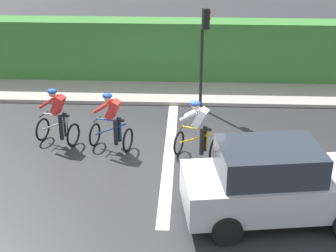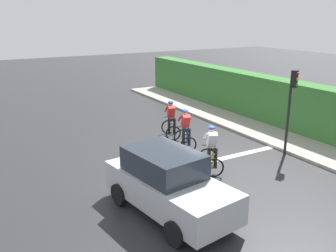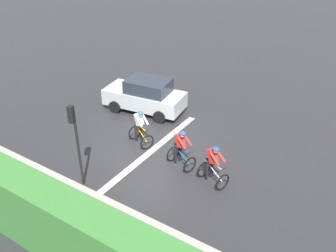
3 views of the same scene
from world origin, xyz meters
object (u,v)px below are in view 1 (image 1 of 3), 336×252
cyclist_lead (58,118)px  cyclist_second (112,123)px  cyclist_mid (198,131)px  car_silver (275,183)px  traffic_light_near_crossing (204,44)px

cyclist_lead → cyclist_second: bearing=-99.3°
cyclist_lead → cyclist_second: 1.60m
cyclist_mid → car_silver: size_ratio=0.39×
traffic_light_near_crossing → car_silver: bearing=-166.7°
cyclist_second → cyclist_mid: bearing=-100.9°
car_silver → traffic_light_near_crossing: 6.51m
traffic_light_near_crossing → cyclist_mid: bearing=177.0°
car_silver → traffic_light_near_crossing: (6.20, 1.47, 1.35)m
cyclist_lead → cyclist_mid: same height
cyclist_mid → traffic_light_near_crossing: size_ratio=0.50×
cyclist_lead → car_silver: (-3.39, -5.62, 0.08)m
cyclist_lead → cyclist_second: same height
cyclist_second → traffic_light_near_crossing: 4.24m
car_silver → traffic_light_near_crossing: traffic_light_near_crossing is taller
cyclist_lead → cyclist_mid: (-0.72, -3.97, 0.00)m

